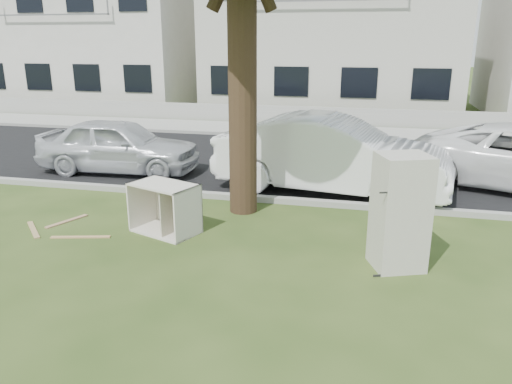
% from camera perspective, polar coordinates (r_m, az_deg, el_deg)
% --- Properties ---
extents(ground, '(120.00, 120.00, 0.00)m').
position_cam_1_polar(ground, '(8.25, -1.88, -6.35)').
color(ground, '#2A3F16').
extents(road, '(120.00, 7.00, 0.01)m').
position_cam_1_polar(road, '(13.84, 4.53, 3.35)').
color(road, black).
rests_on(road, ground).
extents(kerb_near, '(120.00, 0.18, 0.12)m').
position_cam_1_polar(kerb_near, '(10.48, 1.57, -1.16)').
color(kerb_near, gray).
rests_on(kerb_near, ground).
extents(kerb_far, '(120.00, 0.18, 0.12)m').
position_cam_1_polar(kerb_far, '(17.28, 6.34, 6.05)').
color(kerb_far, gray).
rests_on(kerb_far, ground).
extents(sidewalk, '(120.00, 2.80, 0.01)m').
position_cam_1_polar(sidewalk, '(18.70, 6.89, 6.88)').
color(sidewalk, gray).
rests_on(sidewalk, ground).
extents(low_wall, '(120.00, 0.15, 0.70)m').
position_cam_1_polar(low_wall, '(20.21, 7.45, 8.62)').
color(low_wall, gray).
rests_on(low_wall, ground).
extents(townhouse_left, '(10.20, 8.16, 7.04)m').
position_cam_1_polar(townhouse_left, '(28.47, -17.05, 16.88)').
color(townhouse_left, beige).
rests_on(townhouse_left, ground).
extents(townhouse_center, '(11.22, 8.16, 7.44)m').
position_cam_1_polar(townhouse_center, '(24.88, 8.99, 17.92)').
color(townhouse_center, '#B8B4A8').
rests_on(townhouse_center, ground).
extents(fridge, '(0.90, 0.87, 1.72)m').
position_cam_1_polar(fridge, '(7.58, 16.14, -2.23)').
color(fridge, beige).
rests_on(fridge, ground).
extents(cabinet, '(1.31, 1.07, 0.89)m').
position_cam_1_polar(cabinet, '(8.89, -10.38, -1.81)').
color(cabinet, white).
rests_on(cabinet, ground).
extents(plank_a, '(1.01, 0.34, 0.02)m').
position_cam_1_polar(plank_a, '(9.15, -19.42, -4.88)').
color(plank_a, tan).
rests_on(plank_a, ground).
extents(plank_b, '(0.70, 0.73, 0.02)m').
position_cam_1_polar(plank_b, '(9.80, -24.10, -3.95)').
color(plank_b, '#A18354').
rests_on(plank_b, ground).
extents(plank_c, '(0.43, 0.83, 0.02)m').
position_cam_1_polar(plank_c, '(10.00, -20.81, -3.14)').
color(plank_c, '#9C7857').
rests_on(plank_c, ground).
extents(car_center, '(5.32, 2.51, 1.69)m').
position_cam_1_polar(car_center, '(11.13, 8.63, 4.25)').
color(car_center, white).
rests_on(car_center, ground).
extents(car_left, '(4.13, 1.81, 1.38)m').
position_cam_1_polar(car_left, '(13.19, -15.40, 5.16)').
color(car_left, silver).
rests_on(car_left, ground).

